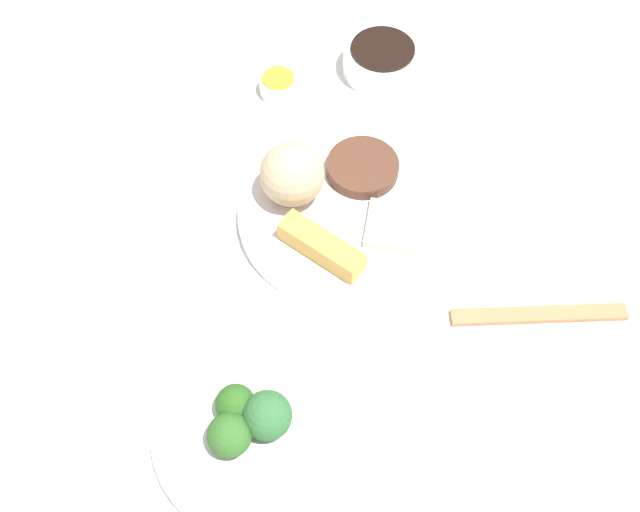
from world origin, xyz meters
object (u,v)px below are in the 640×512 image
(soy_sauce_bowl, at_px, (382,60))
(sauce_ramekin_hot_mustard, at_px, (279,85))
(broccoli_plate, at_px, (260,429))
(main_plate, at_px, (342,215))
(chopsticks_pair, at_px, (539,315))

(soy_sauce_bowl, relative_size, sauce_ramekin_hot_mustard, 2.03)
(broccoli_plate, relative_size, sauce_ramekin_hot_mustard, 4.17)
(main_plate, distance_m, chopsticks_pair, 0.27)
(main_plate, relative_size, soy_sauce_bowl, 2.34)
(broccoli_plate, bearing_deg, sauce_ramekin_hot_mustard, 169.10)
(main_plate, height_order, sauce_ramekin_hot_mustard, sauce_ramekin_hot_mustard)
(broccoli_plate, height_order, soy_sauce_bowl, soy_sauce_bowl)
(main_plate, xyz_separation_m, soy_sauce_bowl, (-0.25, 0.11, 0.01))
(soy_sauce_bowl, distance_m, chopsticks_pair, 0.44)
(chopsticks_pair, bearing_deg, soy_sauce_bowl, -167.77)
(soy_sauce_bowl, distance_m, sauce_ramekin_hot_mustard, 0.15)
(chopsticks_pair, bearing_deg, main_plate, -131.86)
(broccoli_plate, distance_m, chopsticks_pair, 0.35)
(main_plate, bearing_deg, soy_sauce_bowl, 156.86)
(sauce_ramekin_hot_mustard, distance_m, chopsticks_pair, 0.48)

